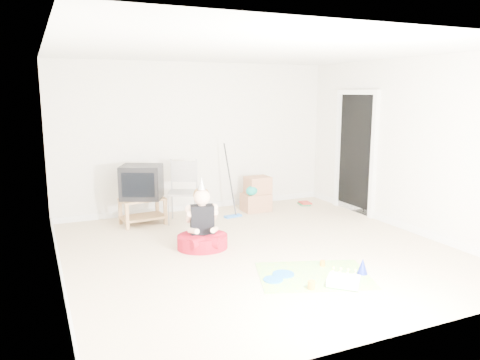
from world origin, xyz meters
name	(u,v)px	position (x,y,z in m)	size (l,w,h in m)	color
ground	(259,250)	(0.00, 0.00, 0.00)	(5.00, 5.00, 0.00)	beige
doorway_recess	(356,154)	(2.48, 1.20, 1.02)	(0.02, 0.90, 2.05)	black
tv_stand	(143,209)	(-1.14, 1.90, 0.26)	(0.72, 0.50, 0.43)	#9F7548
crt_tv	(142,182)	(-1.14, 1.90, 0.69)	(0.62, 0.51, 0.53)	black
folding_chair	(183,193)	(-0.51, 1.75, 0.49)	(0.60, 0.59, 1.01)	gray
cardboard_boxes	(256,195)	(0.91, 1.94, 0.29)	(0.51, 0.39, 0.61)	#A97351
floor_mop	(233,202)	(0.36, 1.71, 0.26)	(0.32, 0.41, 1.23)	blue
book_pile	(305,203)	(1.94, 1.96, 0.03)	(0.25, 0.29, 0.05)	#267343
seated_woman	(202,233)	(-0.66, 0.39, 0.22)	(0.81, 0.81, 0.98)	maroon
party_mat	(314,275)	(0.19, -1.05, 0.00)	(1.27, 0.92, 0.01)	#FF3585
birthday_cake	(344,282)	(0.32, -1.43, 0.05)	(0.43, 0.43, 0.16)	white
blue_plate_near	(283,274)	(-0.13, -0.89, 0.01)	(0.25, 0.25, 0.01)	#1665B6
blue_plate_far	(273,280)	(-0.31, -0.99, 0.01)	(0.22, 0.22, 0.01)	#1665B6
orange_cup_near	(322,263)	(0.44, -0.84, 0.04)	(0.06, 0.06, 0.07)	orange
orange_cup_far	(311,285)	(-0.05, -1.37, 0.05)	(0.08, 0.08, 0.09)	orange
blue_party_hat	(363,266)	(0.73, -1.24, 0.10)	(0.13, 0.13, 0.18)	#1A2BBA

